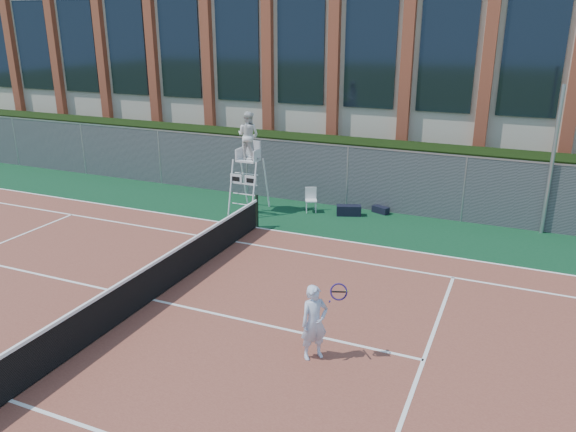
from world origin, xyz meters
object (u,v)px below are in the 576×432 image
at_px(umpire_chair, 248,138).
at_px(steel_pole, 552,162).
at_px(plastic_chair, 311,197).
at_px(tennis_player, 315,322).

bearing_deg(umpire_chair, steel_pole, 9.89).
distance_m(umpire_chair, plastic_chair, 2.99).
bearing_deg(tennis_player, umpire_chair, 124.72).
bearing_deg(plastic_chair, steel_pole, 6.58).
bearing_deg(steel_pole, umpire_chair, -170.11).
xyz_separation_m(steel_pole, plastic_chair, (-7.48, -0.86, -1.79)).
relative_size(steel_pole, tennis_player, 2.95).
height_order(umpire_chair, plastic_chair, umpire_chair).
height_order(steel_pole, umpire_chair, steel_pole).
xyz_separation_m(steel_pole, tennis_player, (-4.09, -9.44, -1.50)).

